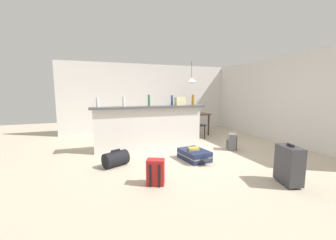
# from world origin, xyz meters

# --- Properties ---
(ground_plane) EXTENTS (13.00, 13.00, 0.05)m
(ground_plane) POSITION_xyz_m (0.00, 0.00, -0.03)
(ground_plane) COLOR beige
(wall_back) EXTENTS (6.60, 0.10, 2.50)m
(wall_back) POSITION_xyz_m (0.00, 3.05, 1.25)
(wall_back) COLOR silver
(wall_back) RESTS_ON ground_plane
(wall_right) EXTENTS (0.10, 6.00, 2.50)m
(wall_right) POSITION_xyz_m (3.05, 0.30, 1.25)
(wall_right) COLOR silver
(wall_right) RESTS_ON ground_plane
(partition_half_wall) EXTENTS (2.80, 0.20, 1.07)m
(partition_half_wall) POSITION_xyz_m (-0.77, 0.58, 0.54)
(partition_half_wall) COLOR silver
(partition_half_wall) RESTS_ON ground_plane
(bar_countertop) EXTENTS (2.96, 0.40, 0.05)m
(bar_countertop) POSITION_xyz_m (-0.77, 0.58, 1.10)
(bar_countertop) COLOR #4C4C51
(bar_countertop) RESTS_ON partition_half_wall
(bottle_white) EXTENTS (0.07, 0.07, 0.22)m
(bottle_white) POSITION_xyz_m (-2.04, 0.66, 1.24)
(bottle_white) COLOR silver
(bottle_white) RESTS_ON bar_countertop
(bottle_clear) EXTENTS (0.06, 0.06, 0.25)m
(bottle_clear) POSITION_xyz_m (-1.43, 0.56, 1.25)
(bottle_clear) COLOR silver
(bottle_clear) RESTS_ON bar_countertop
(bottle_green) EXTENTS (0.06, 0.06, 0.29)m
(bottle_green) POSITION_xyz_m (-0.78, 0.59, 1.27)
(bottle_green) COLOR #2D6B38
(bottle_green) RESTS_ON bar_countertop
(bottle_blue) EXTENTS (0.06, 0.06, 0.27)m
(bottle_blue) POSITION_xyz_m (-0.12, 0.67, 1.26)
(bottle_blue) COLOR #284C89
(bottle_blue) RESTS_ON bar_countertop
(bottle_amber) EXTENTS (0.07, 0.07, 0.29)m
(bottle_amber) POSITION_xyz_m (0.43, 0.52, 1.27)
(bottle_amber) COLOR #9E661E
(bottle_amber) RESTS_ON bar_countertop
(grocery_bag) EXTENTS (0.26, 0.18, 0.22)m
(grocery_bag) POSITION_xyz_m (0.08, 0.60, 1.23)
(grocery_bag) COLOR beige
(grocery_bag) RESTS_ON bar_countertop
(dining_table) EXTENTS (1.10, 0.80, 0.74)m
(dining_table) POSITION_xyz_m (1.07, 1.89, 0.65)
(dining_table) COLOR #332319
(dining_table) RESTS_ON ground_plane
(dining_chair_near_partition) EXTENTS (0.48, 0.48, 0.93)m
(dining_chair_near_partition) POSITION_xyz_m (0.95, 1.31, 0.52)
(dining_chair_near_partition) COLOR black
(dining_chair_near_partition) RESTS_ON ground_plane
(dining_chair_far_side) EXTENTS (0.48, 0.48, 0.93)m
(dining_chair_far_side) POSITION_xyz_m (1.10, 2.48, 0.52)
(dining_chair_far_side) COLOR black
(dining_chair_far_side) RESTS_ON ground_plane
(pendant_lamp) EXTENTS (0.34, 0.34, 0.73)m
(pendant_lamp) POSITION_xyz_m (1.01, 1.81, 1.89)
(pendant_lamp) COLOR black
(suitcase_flat_navy) EXTENTS (0.59, 0.87, 0.22)m
(suitcase_flat_navy) POSITION_xyz_m (-0.08, -0.63, 0.11)
(suitcase_flat_navy) COLOR #1E284C
(suitcase_flat_navy) RESTS_ON ground_plane
(backpack_red) EXTENTS (0.33, 0.31, 0.42)m
(backpack_red) POSITION_xyz_m (-1.23, -1.52, 0.20)
(backpack_red) COLOR red
(backpack_red) RESTS_ON ground_plane
(duffel_bag_black) EXTENTS (0.56, 0.48, 0.34)m
(duffel_bag_black) POSITION_xyz_m (-1.75, -0.45, 0.15)
(duffel_bag_black) COLOR black
(duffel_bag_black) RESTS_ON ground_plane
(backpack_grey) EXTENTS (0.33, 0.33, 0.42)m
(backpack_grey) POSITION_xyz_m (1.19, -0.24, 0.20)
(backpack_grey) COLOR slate
(backpack_grey) RESTS_ON ground_plane
(suitcase_upright_charcoal) EXTENTS (0.35, 0.49, 0.67)m
(suitcase_upright_charcoal) POSITION_xyz_m (0.79, -2.24, 0.33)
(suitcase_upright_charcoal) COLOR #38383D
(suitcase_upright_charcoal) RESTS_ON ground_plane
(book_stack) EXTENTS (0.26, 0.22, 0.06)m
(book_stack) POSITION_xyz_m (-0.11, -0.64, 0.25)
(book_stack) COLOR tan
(book_stack) RESTS_ON suitcase_flat_navy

